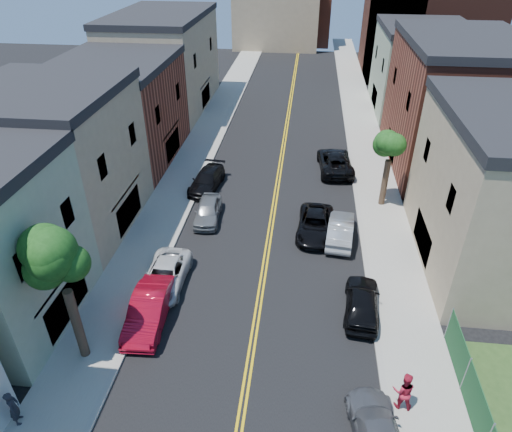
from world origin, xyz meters
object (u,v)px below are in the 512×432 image
(white_pickup, at_px, (165,276))
(grey_car_left, at_px, (208,211))
(black_car_left, at_px, (207,180))
(silver_car_right, at_px, (341,230))
(pedestrian_right, at_px, (404,391))
(black_car_right, at_px, (362,302))
(dark_car_right_far, at_px, (335,161))
(black_suv_lane, at_px, (315,225))
(pedestrian_left, at_px, (14,408))
(red_sedan, at_px, (149,310))

(white_pickup, xyz_separation_m, grey_car_left, (1.01, 7.15, 0.04))
(black_car_left, bearing_deg, white_pickup, -83.70)
(silver_car_right, bearing_deg, black_car_left, -23.96)
(pedestrian_right, bearing_deg, black_car_right, -71.56)
(dark_car_right_far, xyz_separation_m, pedestrian_right, (2.07, -22.62, 0.31))
(black_car_left, xyz_separation_m, dark_car_right_far, (10.13, 4.36, 0.09))
(white_pickup, bearing_deg, black_suv_lane, 36.35)
(black_car_right, xyz_separation_m, black_suv_lane, (-2.50, 7.24, -0.06))
(white_pickup, height_order, silver_car_right, silver_car_right)
(pedestrian_left, bearing_deg, red_sedan, -54.65)
(black_car_right, relative_size, pedestrian_left, 2.52)
(red_sedan, height_order, dark_car_right_far, red_sedan)
(black_car_left, distance_m, dark_car_right_far, 11.03)
(red_sedan, bearing_deg, black_car_left, 87.13)
(white_pickup, relative_size, dark_car_right_far, 0.84)
(red_sedan, height_order, black_suv_lane, red_sedan)
(black_suv_lane, xyz_separation_m, pedestrian_right, (3.70, -12.87, 0.42))
(silver_car_right, height_order, black_suv_lane, silver_car_right)
(grey_car_left, bearing_deg, red_sedan, -99.10)
(black_car_right, relative_size, dark_car_right_far, 0.77)
(black_car_right, height_order, dark_car_right_far, dark_car_right_far)
(red_sedan, bearing_deg, silver_car_right, 37.59)
(black_car_right, distance_m, black_suv_lane, 7.66)
(black_car_right, distance_m, pedestrian_left, 16.74)
(grey_car_left, bearing_deg, black_suv_lane, -10.25)
(silver_car_right, bearing_deg, white_pickup, 35.66)
(black_car_right, xyz_separation_m, dark_car_right_far, (-0.87, 16.98, 0.05))
(white_pickup, distance_m, pedestrian_right, 13.89)
(black_car_right, height_order, pedestrian_left, pedestrian_left)
(black_car_right, relative_size, silver_car_right, 0.96)
(red_sedan, distance_m, pedestrian_left, 7.22)
(black_car_left, distance_m, silver_car_right, 11.73)
(silver_car_right, bearing_deg, red_sedan, 46.58)
(dark_car_right_far, bearing_deg, black_suv_lane, 75.54)
(red_sedan, xyz_separation_m, black_car_right, (11.00, 1.92, -0.05))
(red_sedan, distance_m, black_car_left, 14.54)
(pedestrian_right, bearing_deg, dark_car_right_far, -78.35)
(grey_car_left, height_order, silver_car_right, silver_car_right)
(pedestrian_left, xyz_separation_m, pedestrian_right, (15.80, 2.55, 0.08))
(silver_car_right, distance_m, black_suv_lane, 1.73)
(red_sedan, xyz_separation_m, pedestrian_right, (12.20, -3.71, 0.31))
(black_car_right, bearing_deg, pedestrian_left, 34.41)
(black_car_left, bearing_deg, dark_car_right_far, 29.60)
(grey_car_left, height_order, black_car_right, black_car_right)
(white_pickup, height_order, pedestrian_left, pedestrian_left)
(silver_car_right, xyz_separation_m, black_suv_lane, (-1.65, 0.49, -0.06))
(red_sedan, bearing_deg, dark_car_right_far, 58.94)
(black_suv_lane, bearing_deg, silver_car_right, -13.26)
(grey_car_left, bearing_deg, black_car_left, 99.32)
(black_suv_lane, bearing_deg, pedestrian_right, -70.57)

